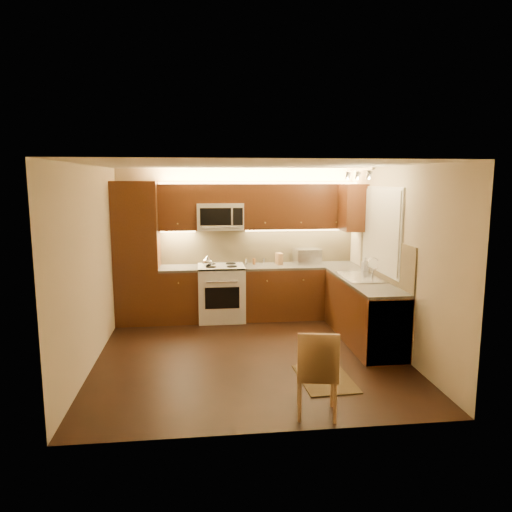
{
  "coord_description": "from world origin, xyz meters",
  "views": [
    {
      "loc": [
        -0.62,
        -6.03,
        2.32
      ],
      "look_at": [
        0.15,
        0.55,
        1.25
      ],
      "focal_mm": 33.26,
      "sensor_mm": 36.0,
      "label": 1
    }
  ],
  "objects": [
    {
      "name": "spice_jar_d",
      "position": [
        0.26,
        1.83,
        0.95
      ],
      "size": [
        0.06,
        0.06,
        0.1
      ],
      "primitive_type": "cylinder",
      "rotation": [
        0.0,
        0.0,
        0.42
      ],
      "color": "brown",
      "rests_on": "counter_back_right"
    },
    {
      "name": "rug",
      "position": [
        0.8,
        -0.9,
        0.01
      ],
      "size": [
        0.63,
        0.91,
        0.01
      ],
      "primitive_type": "cube",
      "rotation": [
        0.0,
        0.0,
        0.04
      ],
      "color": "black",
      "rests_on": "floor"
    },
    {
      "name": "kettle",
      "position": [
        -0.52,
        1.6,
        1.02
      ],
      "size": [
        0.19,
        0.19,
        0.2
      ],
      "primitive_type": null,
      "rotation": [
        0.0,
        0.0,
        0.12
      ],
      "color": "silver",
      "rests_on": "stove"
    },
    {
      "name": "base_cab_back_right",
      "position": [
        1.04,
        1.7,
        0.43
      ],
      "size": [
        1.92,
        0.6,
        0.86
      ],
      "primitive_type": "cube",
      "color": "#42230E",
      "rests_on": "floor"
    },
    {
      "name": "wall_left",
      "position": [
        -2.0,
        0.0,
        1.25
      ],
      "size": [
        0.01,
        4.0,
        2.5
      ],
      "primitive_type": "cube",
      "color": "#C2AF8E",
      "rests_on": "ground"
    },
    {
      "name": "window_blinds",
      "position": [
        1.97,
        0.55,
        1.6
      ],
      "size": [
        0.02,
        1.36,
        1.16
      ],
      "primitive_type": "cube",
      "color": "silver",
      "rests_on": "wall_right"
    },
    {
      "name": "toaster_oven",
      "position": [
        1.17,
        1.8,
        1.03
      ],
      "size": [
        0.46,
        0.37,
        0.26
      ],
      "primitive_type": "cube",
      "rotation": [
        0.0,
        0.0,
        0.12
      ],
      "color": "silver",
      "rests_on": "counter_back_right"
    },
    {
      "name": "dining_chair",
      "position": [
        0.49,
        -1.7,
        0.45
      ],
      "size": [
        0.46,
        0.46,
        0.89
      ],
      "primitive_type": null,
      "rotation": [
        0.0,
        0.0,
        -0.19
      ],
      "color": "#AC764D",
      "rests_on": "floor"
    },
    {
      "name": "base_cab_back_left",
      "position": [
        -0.99,
        1.7,
        0.43
      ],
      "size": [
        0.62,
        0.6,
        0.86
      ],
      "primitive_type": "cube",
      "color": "#42230E",
      "rests_on": "floor"
    },
    {
      "name": "track_light_bar",
      "position": [
        1.55,
        0.4,
        2.46
      ],
      "size": [
        0.04,
        1.2,
        0.03
      ],
      "primitive_type": "cube",
      "color": "silver",
      "rests_on": "ceiling"
    },
    {
      "name": "soap_bottle",
      "position": [
        1.93,
        1.03,
        1.01
      ],
      "size": [
        0.1,
        0.11,
        0.21
      ],
      "primitive_type": "imported",
      "rotation": [
        0.0,
        0.0,
        0.08
      ],
      "color": "#AFAEB2",
      "rests_on": "counter_right"
    },
    {
      "name": "faucet",
      "position": [
        1.88,
        0.55,
        1.05
      ],
      "size": [
        0.2,
        0.04,
        0.3
      ],
      "primitive_type": null,
      "color": "silver",
      "rests_on": "counter_right"
    },
    {
      "name": "knife_block",
      "position": [
        0.69,
        1.76,
        1.0
      ],
      "size": [
        0.12,
        0.16,
        0.2
      ],
      "primitive_type": "cube",
      "rotation": [
        0.0,
        0.0,
        0.22
      ],
      "color": "#AC764D",
      "rests_on": "counter_back_right"
    },
    {
      "name": "window_frame",
      "position": [
        1.99,
        0.55,
        1.6
      ],
      "size": [
        0.03,
        1.44,
        1.24
      ],
      "primitive_type": "cube",
      "color": "silver",
      "rests_on": "wall_right"
    },
    {
      "name": "counter_back_left",
      "position": [
        -0.99,
        1.7,
        0.88
      ],
      "size": [
        0.62,
        0.6,
        0.04
      ],
      "primitive_type": "cube",
      "color": "#393634",
      "rests_on": "base_cab_back_left"
    },
    {
      "name": "ceiling",
      "position": [
        0.0,
        0.0,
        2.5
      ],
      "size": [
        4.0,
        4.0,
        0.01
      ],
      "primitive_type": "cube",
      "color": "beige",
      "rests_on": "ground"
    },
    {
      "name": "stove",
      "position": [
        -0.3,
        1.68,
        0.46
      ],
      "size": [
        0.76,
        0.65,
        0.92
      ],
      "primitive_type": null,
      "color": "silver",
      "rests_on": "floor"
    },
    {
      "name": "backsplash_back",
      "position": [
        0.35,
        1.99,
        1.2
      ],
      "size": [
        3.3,
        0.02,
        0.6
      ],
      "primitive_type": "cube",
      "color": "tan",
      "rests_on": "wall_back"
    },
    {
      "name": "upper_cab_back_right",
      "position": [
        1.04,
        1.82,
        1.88
      ],
      "size": [
        1.92,
        0.35,
        0.75
      ],
      "primitive_type": "cube",
      "color": "#42230E",
      "rests_on": "wall_back"
    },
    {
      "name": "wall_right",
      "position": [
        2.0,
        0.0,
        1.25
      ],
      "size": [
        0.01,
        4.0,
        2.5
      ],
      "primitive_type": "cube",
      "color": "#C2AF8E",
      "rests_on": "ground"
    },
    {
      "name": "counter_back_right",
      "position": [
        1.04,
        1.7,
        0.88
      ],
      "size": [
        1.92,
        0.6,
        0.04
      ],
      "primitive_type": "cube",
      "color": "#393634",
      "rests_on": "base_cab_back_right"
    },
    {
      "name": "base_cab_right",
      "position": [
        1.7,
        0.4,
        0.43
      ],
      "size": [
        0.6,
        2.0,
        0.86
      ],
      "primitive_type": "cube",
      "color": "#42230E",
      "rests_on": "floor"
    },
    {
      "name": "upper_cab_bridge",
      "position": [
        -0.3,
        1.82,
        2.09
      ],
      "size": [
        0.76,
        0.35,
        0.31
      ],
      "primitive_type": "cube",
      "color": "#42230E",
      "rests_on": "wall_back"
    },
    {
      "name": "upper_cab_back_left",
      "position": [
        -0.99,
        1.82,
        1.88
      ],
      "size": [
        0.62,
        0.35,
        0.75
      ],
      "primitive_type": "cube",
      "color": "#42230E",
      "rests_on": "wall_back"
    },
    {
      "name": "counter_right",
      "position": [
        1.7,
        0.4,
        0.88
      ],
      "size": [
        0.6,
        2.0,
        0.04
      ],
      "primitive_type": "cube",
      "color": "#393634",
      "rests_on": "base_cab_right"
    },
    {
      "name": "microwave",
      "position": [
        -0.3,
        1.81,
        1.72
      ],
      "size": [
        0.76,
        0.38,
        0.44
      ],
      "primitive_type": null,
      "color": "silver",
      "rests_on": "wall_back"
    },
    {
      "name": "spice_jar_b",
      "position": [
        0.14,
        1.91,
        0.95
      ],
      "size": [
        0.06,
        0.06,
        0.09
      ],
      "primitive_type": "cylinder",
      "rotation": [
        0.0,
        0.0,
        0.32
      ],
      "color": "olive",
      "rests_on": "counter_back_right"
    },
    {
      "name": "sink",
      "position": [
        1.7,
        0.55,
        0.98
      ],
      "size": [
        0.52,
        0.86,
        0.15
      ],
      "primitive_type": null,
      "color": "silver",
      "rests_on": "counter_right"
    },
    {
      "name": "pantry",
      "position": [
        -1.65,
        1.7,
        1.15
      ],
      "size": [
        0.7,
        0.6,
        2.3
      ],
      "primitive_type": "cube",
      "color": "#42230E",
      "rests_on": "floor"
    },
    {
      "name": "backsplash_right",
      "position": [
        1.99,
        0.4,
        1.2
      ],
      "size": [
        0.02,
        2.0,
        0.6
      ],
      "primitive_type": "cube",
      "color": "tan",
      "rests_on": "wall_right"
    },
    {
      "name": "floor",
      "position": [
        0.0,
        0.0,
        0.0
      ],
      "size": [
        4.0,
        4.0,
        0.01
      ],
      "primitive_type": "cube",
      "color": "black",
      "rests_on": "ground"
    },
    {
      "name": "spice_jar_c",
      "position": [
        0.14,
        1.86,
        0.95
      ],
      "size": [
        0.06,
        0.06,
        0.09
      ],
      "primitive_type": "cylinder",
      "rotation": [
        0.0,
        0.0,
        0.23
      ],
      "color": "silver",
      "rests_on": "counter_back_right"
    },
    {
      "name": "spice_jar_a",
      "position": [
        0.45,
        1.93,
        0.94
      ],
      "size": [
        0.05,
        0.05,
        0.08
      ],
      "primitive_type": "cylinder",
      "rotation": [
        0.0,
        0.0,
        -0.1
      ],
      "color": "silver",
      "rests_on": "counter_back_right"
    },
    {
      "name": "wall_front",
      "position": [
        0.0,
        -2.0,
        1.25
      ],
      "size": [
        4.0,
        0.01,
        2.5
      ],
      "primitive_type": "cube",
      "color": "#C2AF8E",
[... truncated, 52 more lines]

